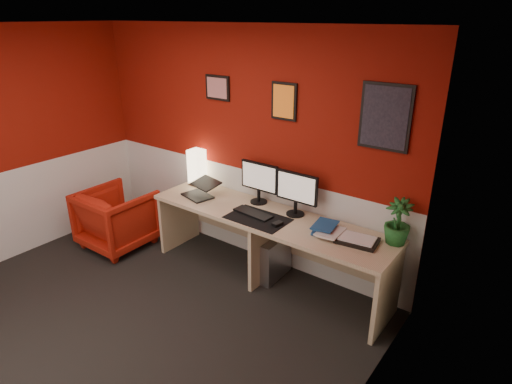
# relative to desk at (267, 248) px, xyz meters

# --- Properties ---
(ground) EXTENTS (4.00, 3.50, 0.01)m
(ground) POSITION_rel_desk_xyz_m (-0.59, -1.41, -0.36)
(ground) COLOR black
(ground) RESTS_ON ground
(ceiling) EXTENTS (4.00, 3.50, 0.01)m
(ceiling) POSITION_rel_desk_xyz_m (-0.59, -1.41, 2.13)
(ceiling) COLOR white
(ceiling) RESTS_ON ground
(wall_back) EXTENTS (4.00, 0.01, 2.50)m
(wall_back) POSITION_rel_desk_xyz_m (-0.59, 0.34, 0.89)
(wall_back) COLOR maroon
(wall_back) RESTS_ON ground
(wall_right) EXTENTS (0.01, 3.50, 2.50)m
(wall_right) POSITION_rel_desk_xyz_m (1.41, -1.41, 0.89)
(wall_right) COLOR maroon
(wall_right) RESTS_ON ground
(wainscot_back) EXTENTS (4.00, 0.01, 1.00)m
(wainscot_back) POSITION_rel_desk_xyz_m (-0.59, 0.34, 0.14)
(wainscot_back) COLOR silver
(wainscot_back) RESTS_ON ground
(wainscot_left) EXTENTS (0.01, 3.50, 1.00)m
(wainscot_left) POSITION_rel_desk_xyz_m (-2.59, -1.41, 0.14)
(wainscot_left) COLOR silver
(wainscot_left) RESTS_ON ground
(desk) EXTENTS (2.60, 0.65, 0.73)m
(desk) POSITION_rel_desk_xyz_m (0.00, 0.00, 0.00)
(desk) COLOR tan
(desk) RESTS_ON ground
(shoji_lamp) EXTENTS (0.16, 0.16, 0.40)m
(shoji_lamp) POSITION_rel_desk_xyz_m (-1.14, 0.21, 0.56)
(shoji_lamp) COLOR #FFE5B2
(shoji_lamp) RESTS_ON desk
(laptop) EXTENTS (0.37, 0.30, 0.22)m
(laptop) POSITION_rel_desk_xyz_m (-0.89, -0.06, 0.47)
(laptop) COLOR black
(laptop) RESTS_ON desk
(monitor_left) EXTENTS (0.45, 0.06, 0.58)m
(monitor_left) POSITION_rel_desk_xyz_m (-0.26, 0.21, 0.66)
(monitor_left) COLOR black
(monitor_left) RESTS_ON desk
(monitor_right) EXTENTS (0.45, 0.06, 0.58)m
(monitor_right) POSITION_rel_desk_xyz_m (0.21, 0.18, 0.66)
(monitor_right) COLOR black
(monitor_right) RESTS_ON desk
(desk_mat) EXTENTS (0.60, 0.38, 0.01)m
(desk_mat) POSITION_rel_desk_xyz_m (-0.03, -0.11, 0.37)
(desk_mat) COLOR black
(desk_mat) RESTS_ON desk
(keyboard) EXTENTS (0.43, 0.18, 0.02)m
(keyboard) POSITION_rel_desk_xyz_m (-0.13, -0.07, 0.38)
(keyboard) COLOR black
(keyboard) RESTS_ON desk_mat
(mouse) EXTENTS (0.08, 0.11, 0.03)m
(mouse) POSITION_rel_desk_xyz_m (0.20, -0.13, 0.39)
(mouse) COLOR black
(mouse) RESTS_ON desk_mat
(book_bottom) EXTENTS (0.26, 0.31, 0.02)m
(book_bottom) POSITION_rel_desk_xyz_m (0.52, 0.01, 0.38)
(book_bottom) COLOR navy
(book_bottom) RESTS_ON desk
(book_middle) EXTENTS (0.22, 0.29, 0.02)m
(book_middle) POSITION_rel_desk_xyz_m (0.59, -0.01, 0.40)
(book_middle) COLOR silver
(book_middle) RESTS_ON book_bottom
(book_top) EXTENTS (0.24, 0.29, 0.03)m
(book_top) POSITION_rel_desk_xyz_m (0.52, 0.02, 0.43)
(book_top) COLOR navy
(book_top) RESTS_ON book_middle
(zen_tray) EXTENTS (0.38, 0.29, 0.03)m
(zen_tray) POSITION_rel_desk_xyz_m (0.94, 0.03, 0.38)
(zen_tray) COLOR black
(zen_tray) RESTS_ON desk
(potted_plant) EXTENTS (0.24, 0.24, 0.41)m
(potted_plant) POSITION_rel_desk_xyz_m (1.21, 0.21, 0.57)
(potted_plant) COLOR #19591E
(potted_plant) RESTS_ON desk
(pc_tower) EXTENTS (0.22, 0.46, 0.45)m
(pc_tower) POSITION_rel_desk_xyz_m (0.02, 0.08, -0.14)
(pc_tower) COLOR #99999E
(pc_tower) RESTS_ON ground
(armchair) EXTENTS (0.75, 0.77, 0.70)m
(armchair) POSITION_rel_desk_xyz_m (-1.84, -0.46, -0.02)
(armchair) COLOR #AF1B0A
(armchair) RESTS_ON ground
(art_left) EXTENTS (0.32, 0.02, 0.26)m
(art_left) POSITION_rel_desk_xyz_m (-0.89, 0.33, 1.49)
(art_left) COLOR red
(art_left) RESTS_ON wall_back
(art_center) EXTENTS (0.28, 0.02, 0.36)m
(art_center) POSITION_rel_desk_xyz_m (-0.05, 0.33, 1.44)
(art_center) COLOR orange
(art_center) RESTS_ON wall_back
(art_right) EXTENTS (0.44, 0.02, 0.56)m
(art_right) POSITION_rel_desk_xyz_m (0.96, 0.33, 1.42)
(art_right) COLOR black
(art_right) RESTS_ON wall_back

